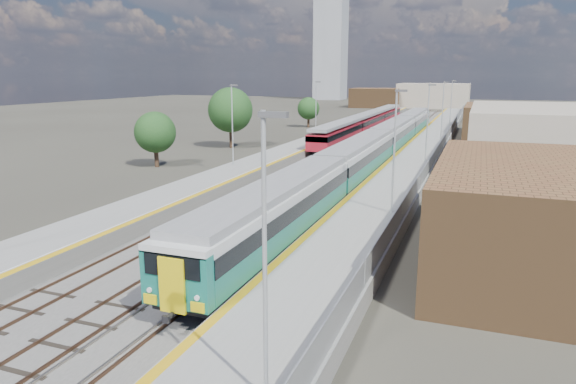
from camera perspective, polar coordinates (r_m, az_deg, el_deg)
The scene contains 11 objects.
ground at distance 60.72m, azimuth 9.47°, elevation 3.85°, with size 320.00×320.00×0.00m, color #47443A.
ballast_bed at distance 63.58m, azimuth 7.92°, elevation 4.33°, with size 10.50×155.00×0.06m, color #565451.
tracks at distance 65.07m, azimuth 8.76°, elevation 4.57°, with size 8.96×160.00×0.17m.
platform_right at distance 62.34m, azimuth 14.71°, elevation 4.33°, with size 4.70×155.00×8.52m.
platform_left at distance 65.29m, azimuth 2.08°, elevation 5.10°, with size 4.30×155.00×8.52m.
buildings at distance 150.44m, azimuth 9.38°, elevation 13.20°, with size 72.00×185.50×40.00m.
green_train at distance 55.39m, azimuth 10.10°, elevation 5.28°, with size 2.84×79.04×3.12m.
red_train at distance 83.02m, azimuth 8.73°, elevation 7.62°, with size 2.64×53.62×3.33m.
tree_a at distance 54.67m, azimuth -14.55°, elevation 6.44°, with size 4.22×4.22×5.72m.
tree_b at distance 67.47m, azimuth -6.42°, elevation 9.04°, with size 5.77×5.77×7.81m.
tree_c at distance 94.48m, azimuth 2.29°, elevation 9.26°, with size 4.02×4.02×5.45m.
Camera 1 is at (11.28, -8.94, 9.29)m, focal length 32.00 mm.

